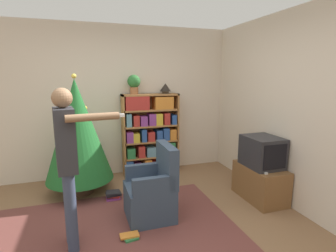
{
  "coord_description": "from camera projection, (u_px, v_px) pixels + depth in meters",
  "views": [
    {
      "loc": [
        -0.52,
        -2.48,
        1.74
      ],
      "look_at": [
        0.59,
        0.96,
        1.05
      ],
      "focal_mm": 28.0,
      "sensor_mm": 36.0,
      "label": 1
    }
  ],
  "objects": [
    {
      "name": "book_pile_near_tree",
      "position": [
        113.0,
        195.0,
        3.76
      ],
      "size": [
        0.22,
        0.18,
        0.11
      ],
      "color": "#843889",
      "rests_on": "ground_plane"
    },
    {
      "name": "wall_right",
      "position": [
        310.0,
        113.0,
        3.2
      ],
      "size": [
        0.1,
        8.0,
        2.6
      ],
      "color": "beige",
      "rests_on": "ground_plane"
    },
    {
      "name": "game_remote",
      "position": [
        264.0,
        172.0,
        3.44
      ],
      "size": [
        0.04,
        0.12,
        0.02
      ],
      "color": "white",
      "rests_on": "tv_stand"
    },
    {
      "name": "bookshelf",
      "position": [
        150.0,
        133.0,
        4.68
      ],
      "size": [
        1.0,
        0.28,
        1.44
      ],
      "color": "#A8703D",
      "rests_on": "ground_plane"
    },
    {
      "name": "armchair",
      "position": [
        153.0,
        193.0,
        3.24
      ],
      "size": [
        0.57,
        0.56,
        0.92
      ],
      "rotation": [
        0.0,
        0.0,
        -1.57
      ],
      "color": "#334256",
      "rests_on": "ground_plane"
    },
    {
      "name": "christmas_tree",
      "position": [
        77.0,
        131.0,
        3.82
      ],
      "size": [
        0.98,
        0.98,
        1.78
      ],
      "color": "#4C3323",
      "rests_on": "ground_plane"
    },
    {
      "name": "ground_plane",
      "position": [
        143.0,
        241.0,
        2.81
      ],
      "size": [
        14.0,
        14.0,
        0.0
      ],
      "primitive_type": "plane",
      "color": "#846042"
    },
    {
      "name": "standing_person",
      "position": [
        67.0,
        157.0,
        2.55
      ],
      "size": [
        0.67,
        0.47,
        1.64
      ],
      "rotation": [
        0.0,
        0.0,
        -1.45
      ],
      "color": "#38425B",
      "rests_on": "ground_plane"
    },
    {
      "name": "potted_plant",
      "position": [
        134.0,
        83.0,
        4.44
      ],
      "size": [
        0.22,
        0.22,
        0.33
      ],
      "color": "#935B38",
      "rests_on": "bookshelf"
    },
    {
      "name": "table_lamp",
      "position": [
        165.0,
        88.0,
        4.62
      ],
      "size": [
        0.2,
        0.2,
        0.18
      ],
      "color": "#473828",
      "rests_on": "bookshelf"
    },
    {
      "name": "tv_stand",
      "position": [
        260.0,
        183.0,
        3.74
      ],
      "size": [
        0.44,
        0.77,
        0.49
      ],
      "color": "brown",
      "rests_on": "ground_plane"
    },
    {
      "name": "television",
      "position": [
        262.0,
        152.0,
        3.65
      ],
      "size": [
        0.43,
        0.53,
        0.43
      ],
      "color": "#28282D",
      "rests_on": "tv_stand"
    },
    {
      "name": "area_rug",
      "position": [
        115.0,
        230.0,
        3.01
      ],
      "size": [
        2.77,
        1.84,
        0.01
      ],
      "color": "brown",
      "rests_on": "ground_plane"
    },
    {
      "name": "book_pile_by_chair",
      "position": [
        130.0,
        236.0,
        2.85
      ],
      "size": [
        0.2,
        0.16,
        0.05
      ],
      "color": "#2D7A42",
      "rests_on": "ground_plane"
    },
    {
      "name": "wall_back",
      "position": [
        115.0,
        102.0,
        4.6
      ],
      "size": [
        8.0,
        0.1,
        2.6
      ],
      "color": "beige",
      "rests_on": "ground_plane"
    }
  ]
}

